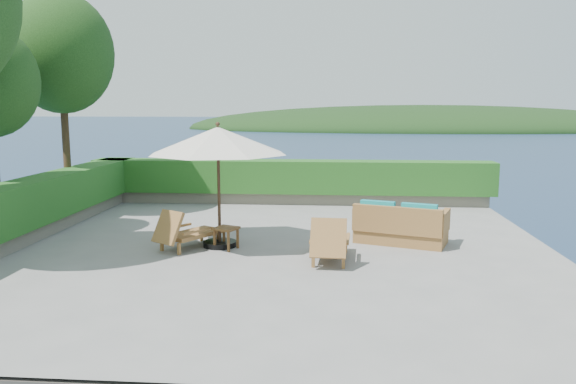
# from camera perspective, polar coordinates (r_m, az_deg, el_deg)

# --- Properties ---
(ground) EXTENTS (12.00, 12.00, 0.00)m
(ground) POSITION_cam_1_polar(r_m,az_deg,el_deg) (12.11, -1.72, -5.70)
(ground) COLOR gray
(ground) RESTS_ON ground
(foundation) EXTENTS (12.00, 12.00, 3.00)m
(foundation) POSITION_cam_1_polar(r_m,az_deg,el_deg) (12.59, -1.69, -12.56)
(foundation) COLOR #5D554A
(foundation) RESTS_ON ocean
(ocean) EXTENTS (600.00, 600.00, 0.00)m
(ocean) POSITION_cam_1_polar(r_m,az_deg,el_deg) (13.18, -1.66, -18.44)
(ocean) COLOR #142140
(ocean) RESTS_ON ground
(offshore_island) EXTENTS (126.00, 57.60, 12.60)m
(offshore_island) POSITION_cam_1_polar(r_m,az_deg,el_deg) (153.62, 13.51, 6.26)
(offshore_island) COLOR black
(offshore_island) RESTS_ON ocean
(planter_wall_far) EXTENTS (12.00, 0.60, 0.36)m
(planter_wall_far) POSITION_cam_1_polar(r_m,az_deg,el_deg) (17.54, 0.27, -0.58)
(planter_wall_far) COLOR gray
(planter_wall_far) RESTS_ON ground
(planter_wall_left) EXTENTS (0.60, 12.00, 0.36)m
(planter_wall_left) POSITION_cam_1_polar(r_m,az_deg,el_deg) (13.84, -25.51, -3.98)
(planter_wall_left) COLOR gray
(planter_wall_left) RESTS_ON ground
(hedge_far) EXTENTS (12.40, 0.90, 1.00)m
(hedge_far) POSITION_cam_1_polar(r_m,az_deg,el_deg) (17.44, 0.27, 1.59)
(hedge_far) COLOR #174E16
(hedge_far) RESTS_ON planter_wall_far
(hedge_left) EXTENTS (0.90, 12.40, 1.00)m
(hedge_left) POSITION_cam_1_polar(r_m,az_deg,el_deg) (13.72, -25.69, -1.24)
(hedge_left) COLOR #174E16
(hedge_left) RESTS_ON planter_wall_left
(tree_far) EXTENTS (2.80, 2.80, 6.03)m
(tree_far) POSITION_cam_1_polar(r_m,az_deg,el_deg) (16.61, -22.09, 12.89)
(tree_far) COLOR #46301B
(tree_far) RESTS_ON ground
(patio_umbrella) EXTENTS (3.52, 3.52, 2.69)m
(patio_umbrella) POSITION_cam_1_polar(r_m,az_deg,el_deg) (11.98, -7.13, 5.10)
(patio_umbrella) COLOR black
(patio_umbrella) RESTS_ON ground
(lounge_left) EXTENTS (1.36, 1.63, 0.88)m
(lounge_left) POSITION_cam_1_polar(r_m,az_deg,el_deg) (12.15, -10.37, -4.01)
(lounge_left) COLOR olive
(lounge_left) RESTS_ON ground
(lounge_right) EXTENTS (0.80, 1.67, 0.95)m
(lounge_right) POSITION_cam_1_polar(r_m,az_deg,el_deg) (11.03, 4.28, -5.06)
(lounge_right) COLOR olive
(lounge_right) RESTS_ON ground
(side_table) EXTENTS (0.59, 0.59, 0.48)m
(side_table) POSITION_cam_1_polar(r_m,az_deg,el_deg) (11.99, -6.31, -3.97)
(side_table) COLOR brown
(side_table) RESTS_ON ground
(wicker_loveseat) EXTENTS (2.19, 1.60, 0.97)m
(wicker_loveseat) POSITION_cam_1_polar(r_m,az_deg,el_deg) (12.68, 11.35, -3.48)
(wicker_loveseat) COLOR olive
(wicker_loveseat) RESTS_ON ground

